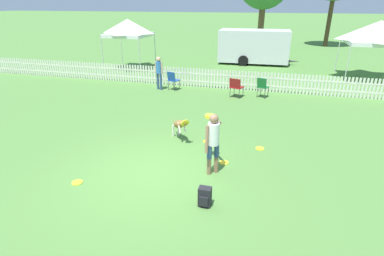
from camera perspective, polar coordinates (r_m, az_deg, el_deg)
name	(u,v)px	position (r m, az deg, el deg)	size (l,w,h in m)	color
ground_plane	(150,172)	(7.72, -8.02, -8.28)	(240.00, 240.00, 0.00)	#4C7A38
handler_person	(213,137)	(7.20, 4.02, -1.64)	(0.56, 1.06, 1.57)	#8C664C
leaping_dog	(180,124)	(9.12, -2.37, 0.68)	(0.83, 0.95, 0.84)	olive
frisbee_near_handler	(207,141)	(9.20, 2.90, -2.58)	(0.25, 0.25, 0.02)	yellow
frisbee_near_dog	(224,163)	(8.07, 6.10, -6.56)	(0.25, 0.25, 0.02)	yellow
frisbee_midfield	(77,182)	(7.71, -21.02, -9.66)	(0.25, 0.25, 0.02)	yellow
frisbee_far_scatter	(260,148)	(8.98, 12.80, -3.82)	(0.25, 0.25, 0.02)	yellow
backpack_on_grass	(205,197)	(6.40, 2.45, -13.00)	(0.27, 0.23, 0.44)	black
picket_fence	(214,79)	(14.97, 4.29, 9.33)	(26.64, 0.04, 0.92)	silver
folding_chair_blue_left	(173,79)	(14.56, -3.70, 9.31)	(0.58, 0.60, 0.91)	#333338
folding_chair_center	(262,86)	(13.68, 13.27, 7.85)	(0.56, 0.57, 0.91)	#333338
folding_chair_green_right	(236,86)	(13.50, 8.39, 7.94)	(0.66, 0.67, 0.89)	#333338
canopy_tent_main	(379,32)	(19.00, 32.05, 15.19)	(3.05, 3.05, 3.09)	silver
canopy_tent_secondary	(128,28)	(19.48, -12.10, 18.13)	(2.45, 2.45, 3.01)	silver
spectator_standing	(159,70)	(14.64, -6.33, 10.90)	(0.41, 0.27, 1.58)	#334C7A
equipment_trailer	(254,46)	(21.60, 11.68, 15.07)	(5.47, 2.34, 2.22)	silver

